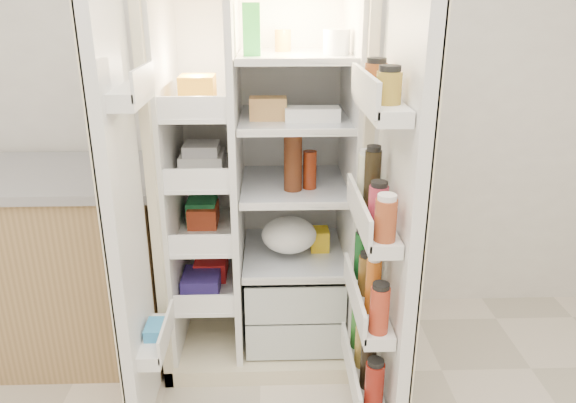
{
  "coord_description": "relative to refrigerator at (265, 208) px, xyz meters",
  "views": [
    {
      "loc": [
        0.06,
        -0.85,
        1.72
      ],
      "look_at": [
        0.13,
        1.25,
        0.93
      ],
      "focal_mm": 34.0,
      "sensor_mm": 36.0,
      "label": 1
    }
  ],
  "objects": [
    {
      "name": "wall_back",
      "position": [
        -0.03,
        0.35,
        0.61
      ],
      "size": [
        4.0,
        0.02,
        2.7
      ],
      "primitive_type": "cube",
      "color": "white",
      "rests_on": "floor"
    },
    {
      "name": "refrigerator",
      "position": [
        0.0,
        0.0,
        0.0
      ],
      "size": [
        0.92,
        0.7,
        1.8
      ],
      "color": "beige",
      "rests_on": "floor"
    },
    {
      "name": "freezer_door",
      "position": [
        -0.52,
        -0.6,
        0.15
      ],
      "size": [
        0.15,
        0.4,
        1.72
      ],
      "color": "white",
      "rests_on": "floor"
    },
    {
      "name": "fridge_door",
      "position": [
        0.46,
        -0.69,
        0.13
      ],
      "size": [
        0.17,
        0.58,
        1.72
      ],
      "color": "white",
      "rests_on": "floor"
    },
    {
      "name": "kitchen_counter",
      "position": [
        -1.14,
        -0.03,
        -0.26
      ],
      "size": [
        1.31,
        0.7,
        0.95
      ],
      "color": "#A07E50",
      "rests_on": "floor"
    }
  ]
}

